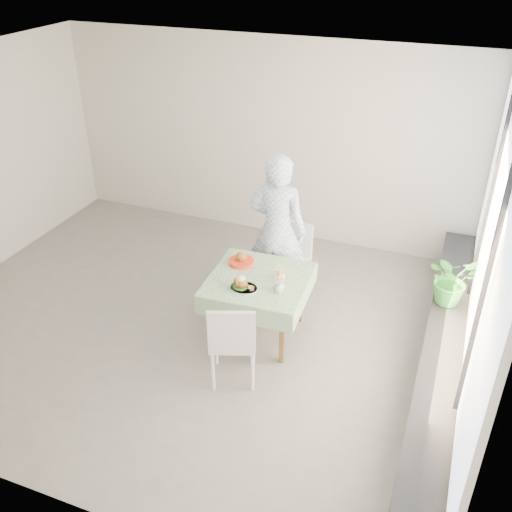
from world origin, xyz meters
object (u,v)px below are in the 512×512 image
at_px(chair_near, 233,355).
at_px(diner, 277,230).
at_px(main_dish, 242,285).
at_px(cafe_table, 259,300).
at_px(chair_far, 288,275).
at_px(juice_cup_orange, 280,275).
at_px(potted_plant, 452,279).

relative_size(chair_near, diner, 0.51).
distance_m(chair_near, main_dish, 0.72).
xyz_separation_m(cafe_table, chair_far, (0.06, 0.86, -0.17)).
bearing_deg(chair_far, juice_cup_orange, -78.68).
relative_size(chair_far, diner, 0.50).
bearing_deg(chair_far, cafe_table, -94.15).
bearing_deg(chair_near, cafe_table, 91.53).
xyz_separation_m(chair_far, juice_cup_orange, (0.16, -0.80, 0.52)).
height_order(chair_near, diner, diner).
height_order(diner, potted_plant, diner).
height_order(diner, main_dish, diner).
bearing_deg(potted_plant, diner, 177.27).
height_order(cafe_table, main_dish, main_dish).
relative_size(chair_far, chair_near, 0.98).
distance_m(chair_far, main_dish, 1.22).
height_order(chair_far, chair_near, chair_near).
distance_m(chair_near, potted_plant, 2.42).
bearing_deg(potted_plant, main_dish, -155.78).
xyz_separation_m(main_dish, juice_cup_orange, (0.31, 0.30, 0.02)).
xyz_separation_m(chair_far, potted_plant, (1.86, -0.20, 0.49)).
distance_m(chair_near, diner, 1.64).
height_order(cafe_table, diner, diner).
xyz_separation_m(diner, main_dish, (-0.03, -1.00, -0.15)).
bearing_deg(juice_cup_orange, potted_plant, 19.57).
relative_size(chair_near, main_dish, 3.21).
distance_m(main_dish, juice_cup_orange, 0.43).
distance_m(diner, potted_plant, 1.98).
xyz_separation_m(cafe_table, main_dish, (-0.09, -0.25, 0.33)).
height_order(chair_far, juice_cup_orange, juice_cup_orange).
relative_size(chair_far, potted_plant, 1.66).
distance_m(chair_far, diner, 0.67).
distance_m(cafe_table, diner, 0.89).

